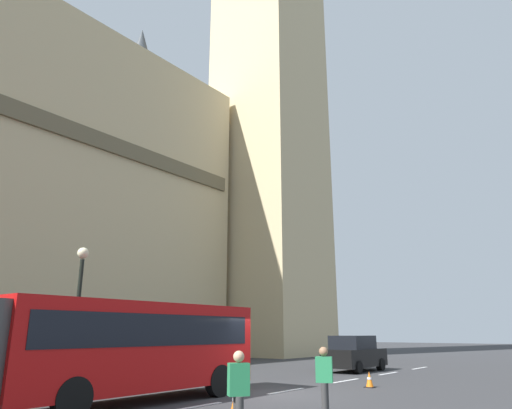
{
  "coord_description": "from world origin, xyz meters",
  "views": [
    {
      "loc": [
        -13.59,
        -10.06,
        2.05
      ],
      "look_at": [
        5.83,
        5.13,
        8.84
      ],
      "focal_mm": 32.5,
      "sensor_mm": 36.0,
      "label": 1
    }
  ],
  "objects_px": {
    "traffic_cone_west": "(236,401)",
    "traffic_cone_middle": "(369,380)",
    "sedan_lead": "(355,354)",
    "pedestrian_near_cones": "(238,393)",
    "pedestrian_by_kerb": "(324,380)",
    "street_lamp": "(78,305)"
  },
  "relations": [
    {
      "from": "traffic_cone_west",
      "to": "traffic_cone_middle",
      "type": "bearing_deg",
      "value": -2.35
    },
    {
      "from": "sedan_lead",
      "to": "traffic_cone_middle",
      "type": "xyz_separation_m",
      "value": [
        -6.46,
        -3.78,
        -0.63
      ]
    },
    {
      "from": "traffic_cone_west",
      "to": "pedestrian_near_cones",
      "type": "xyz_separation_m",
      "value": [
        -2.68,
        -2.34,
        0.63
      ]
    },
    {
      "from": "pedestrian_by_kerb",
      "to": "traffic_cone_west",
      "type": "bearing_deg",
      "value": 100.69
    },
    {
      "from": "sedan_lead",
      "to": "pedestrian_by_kerb",
      "type": "bearing_deg",
      "value": -156.41
    },
    {
      "from": "street_lamp",
      "to": "pedestrian_by_kerb",
      "type": "distance_m",
      "value": 10.73
    },
    {
      "from": "traffic_cone_west",
      "to": "pedestrian_near_cones",
      "type": "relative_size",
      "value": 0.34
    },
    {
      "from": "traffic_cone_middle",
      "to": "pedestrian_near_cones",
      "type": "height_order",
      "value": "pedestrian_near_cones"
    },
    {
      "from": "traffic_cone_middle",
      "to": "pedestrian_by_kerb",
      "type": "distance_m",
      "value": 7.39
    },
    {
      "from": "street_lamp",
      "to": "traffic_cone_west",
      "type": "bearing_deg",
      "value": -90.6
    },
    {
      "from": "traffic_cone_middle",
      "to": "pedestrian_by_kerb",
      "type": "relative_size",
      "value": 0.34
    },
    {
      "from": "sedan_lead",
      "to": "traffic_cone_west",
      "type": "height_order",
      "value": "sedan_lead"
    },
    {
      "from": "traffic_cone_west",
      "to": "traffic_cone_middle",
      "type": "distance_m",
      "value": 7.52
    },
    {
      "from": "sedan_lead",
      "to": "pedestrian_near_cones",
      "type": "xyz_separation_m",
      "value": [
        -16.65,
        -5.81,
        -0.0
      ]
    },
    {
      "from": "sedan_lead",
      "to": "traffic_cone_middle",
      "type": "distance_m",
      "value": 7.51
    },
    {
      "from": "traffic_cone_middle",
      "to": "street_lamp",
      "type": "relative_size",
      "value": 0.11
    },
    {
      "from": "traffic_cone_middle",
      "to": "pedestrian_near_cones",
      "type": "distance_m",
      "value": 10.41
    },
    {
      "from": "traffic_cone_middle",
      "to": "pedestrian_near_cones",
      "type": "xyz_separation_m",
      "value": [
        -10.19,
        -2.03,
        0.63
      ]
    },
    {
      "from": "traffic_cone_west",
      "to": "pedestrian_by_kerb",
      "type": "bearing_deg",
      "value": -79.31
    },
    {
      "from": "traffic_cone_middle",
      "to": "street_lamp",
      "type": "height_order",
      "value": "street_lamp"
    },
    {
      "from": "sedan_lead",
      "to": "street_lamp",
      "type": "distance_m",
      "value": 14.79
    },
    {
      "from": "pedestrian_near_cones",
      "to": "sedan_lead",
      "type": "bearing_deg",
      "value": 19.24
    }
  ]
}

